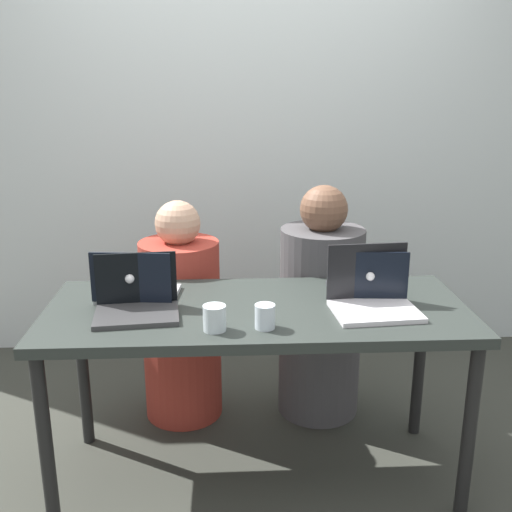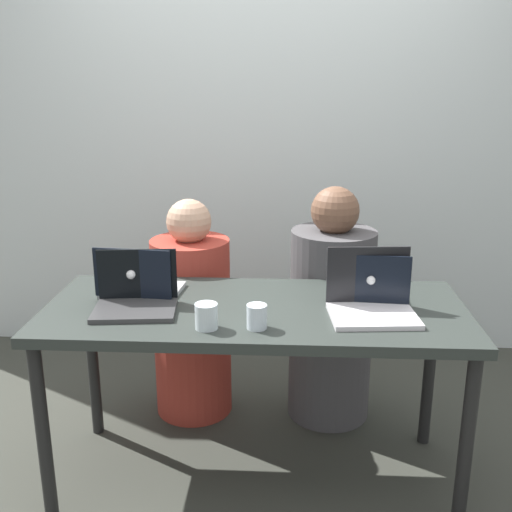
{
  "view_description": "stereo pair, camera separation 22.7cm",
  "coord_description": "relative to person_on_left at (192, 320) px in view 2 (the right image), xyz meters",
  "views": [
    {
      "loc": [
        -0.11,
        -2.11,
        1.58
      ],
      "look_at": [
        0.0,
        0.07,
        0.93
      ],
      "focal_mm": 42.0,
      "sensor_mm": 36.0,
      "label": 1
    },
    {
      "loc": [
        0.12,
        -2.11,
        1.58
      ],
      "look_at": [
        0.0,
        0.07,
        0.93
      ],
      "focal_mm": 42.0,
      "sensor_mm": 36.0,
      "label": 2
    }
  ],
  "objects": [
    {
      "name": "laptop_back_right",
      "position": [
        0.77,
        -0.43,
        0.32
      ],
      "size": [
        0.31,
        0.25,
        0.2
      ],
      "rotation": [
        0.0,
        0.0,
        3.07
      ],
      "color": "#36383D",
      "rests_on": "desk"
    },
    {
      "name": "person_on_left",
      "position": [
        0.0,
        0.0,
        0.0
      ],
      "size": [
        0.37,
        0.37,
        1.06
      ],
      "rotation": [
        0.0,
        0.0,
        3.15
      ],
      "color": "#A53529",
      "rests_on": "ground"
    },
    {
      "name": "desk",
      "position": [
        0.33,
        -0.52,
        0.21
      ],
      "size": [
        1.59,
        0.67,
        0.75
      ],
      "color": "#2B312D",
      "rests_on": "ground"
    },
    {
      "name": "person_on_right",
      "position": [
        0.66,
        0.0,
        0.03
      ],
      "size": [
        0.48,
        0.48,
        1.12
      ],
      "rotation": [
        0.0,
        0.0,
        2.89
      ],
      "color": "#494749",
      "rests_on": "ground"
    },
    {
      "name": "water_glass_left",
      "position": [
        0.17,
        -0.73,
        0.32
      ],
      "size": [
        0.08,
        0.08,
        0.09
      ],
      "color": "silver",
      "rests_on": "desk"
    },
    {
      "name": "laptop_front_right",
      "position": [
        0.76,
        -0.56,
        0.33
      ],
      "size": [
        0.33,
        0.28,
        0.23
      ],
      "rotation": [
        0.0,
        0.0,
        0.08
      ],
      "color": "silver",
      "rests_on": "desk"
    },
    {
      "name": "back_wall",
      "position": [
        0.33,
        0.83,
        0.75
      ],
      "size": [
        4.5,
        0.1,
        2.44
      ],
      "primitive_type": "cube",
      "color": "silver",
      "rests_on": "ground"
    },
    {
      "name": "laptop_back_left",
      "position": [
        -0.14,
        -0.42,
        0.33
      ],
      "size": [
        0.32,
        0.26,
        0.21
      ],
      "rotation": [
        0.0,
        0.0,
        3.05
      ],
      "color": "#B5B7BB",
      "rests_on": "desk"
    },
    {
      "name": "water_glass_center",
      "position": [
        0.35,
        -0.72,
        0.32
      ],
      "size": [
        0.07,
        0.07,
        0.09
      ],
      "color": "silver",
      "rests_on": "desk"
    },
    {
      "name": "laptop_front_left",
      "position": [
        -0.11,
        -0.56,
        0.33
      ],
      "size": [
        0.32,
        0.26,
        0.21
      ],
      "rotation": [
        0.0,
        0.0,
        0.1
      ],
      "color": "#3A3A3B",
      "rests_on": "desk"
    },
    {
      "name": "ground_plane",
      "position": [
        0.33,
        -0.52,
        -0.47
      ],
      "size": [
        12.0,
        12.0,
        0.0
      ],
      "primitive_type": "plane",
      "color": "#373931"
    }
  ]
}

